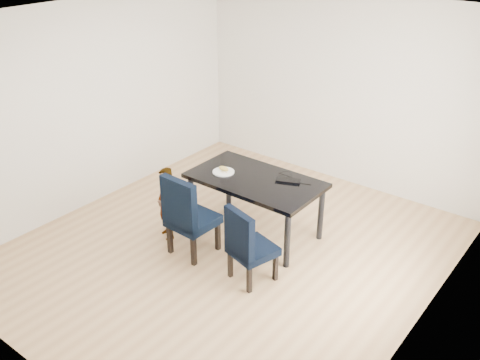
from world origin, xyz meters
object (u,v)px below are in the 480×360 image
Objects in this scene: dining_table at (255,206)px; child at (166,204)px; chair_right at (253,244)px; laptop at (289,179)px; chair_left at (193,214)px; plate at (223,172)px.

child reaches higher than dining_table.
chair_right is 3.04× the size of laptop.
child is at bearing 177.04° from chair_left.
laptop reaches higher than plate.
chair_right reaches higher than laptop.
laptop is at bearing 23.30° from plate.
plate reaches higher than dining_table.
chair_right is 3.34× the size of plate.
laptop is (0.33, 0.22, 0.39)m from dining_table.
plate is at bearing 160.22° from chair_right.
laptop is at bearing 33.24° from dining_table.
child is at bearing -166.35° from chair_right.
dining_table is 1.57× the size of chair_left.
chair_right is (0.55, -0.78, 0.07)m from dining_table.
laptop is (0.74, 0.32, 0.00)m from plate.
child is 1.50m from laptop.
chair_left is at bearing -81.89° from plate.
chair_left is at bearing 34.51° from laptop.
laptop is (0.65, 1.00, 0.25)m from chair_left.
dining_table is 5.43× the size of laptop.
chair_right is 1.34m from child.
chair_right reaches higher than dining_table.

